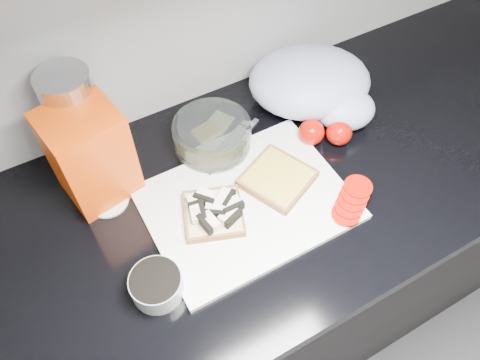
% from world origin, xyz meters
% --- Properties ---
extents(base_cabinet, '(3.50, 0.60, 0.86)m').
position_xyz_m(base_cabinet, '(0.00, 1.20, 0.43)').
color(base_cabinet, black).
rests_on(base_cabinet, ground).
extents(countertop, '(3.50, 0.64, 0.04)m').
position_xyz_m(countertop, '(0.00, 1.20, 0.88)').
color(countertop, black).
rests_on(countertop, base_cabinet).
extents(cutting_board, '(0.40, 0.30, 0.01)m').
position_xyz_m(cutting_board, '(0.01, 1.17, 0.91)').
color(cutting_board, white).
rests_on(cutting_board, countertop).
extents(bread_left, '(0.15, 0.15, 0.04)m').
position_xyz_m(bread_left, '(-0.07, 1.17, 0.92)').
color(bread_left, beige).
rests_on(bread_left, cutting_board).
extents(bread_right, '(0.17, 0.17, 0.02)m').
position_xyz_m(bread_right, '(0.09, 1.18, 0.92)').
color(bread_right, beige).
rests_on(bread_right, cutting_board).
extents(tomato_slices, '(0.12, 0.10, 0.02)m').
position_xyz_m(tomato_slices, '(0.19, 1.06, 0.92)').
color(tomato_slices, '#B80D04').
rests_on(tomato_slices, cutting_board).
extents(knife, '(0.17, 0.09, 0.01)m').
position_xyz_m(knife, '(0.07, 1.32, 0.91)').
color(knife, silver).
rests_on(knife, cutting_board).
extents(seed_tub, '(0.09, 0.09, 0.05)m').
position_xyz_m(seed_tub, '(-0.23, 1.08, 0.93)').
color(seed_tub, '#A8ADAD').
rests_on(seed_tub, countertop).
extents(tub_lid, '(0.10, 0.10, 0.01)m').
position_xyz_m(tub_lid, '(-0.24, 1.31, 0.90)').
color(tub_lid, white).
rests_on(tub_lid, countertop).
extents(glass_bowl, '(0.17, 0.17, 0.07)m').
position_xyz_m(glass_bowl, '(0.02, 1.34, 0.93)').
color(glass_bowl, silver).
rests_on(glass_bowl, countertop).
extents(bread_bag, '(0.15, 0.15, 0.21)m').
position_xyz_m(bread_bag, '(-0.23, 1.35, 1.01)').
color(bread_bag, '#FA3B04').
rests_on(bread_bag, countertop).
extents(steel_canister, '(0.10, 0.10, 0.24)m').
position_xyz_m(steel_canister, '(-0.23, 1.43, 1.02)').
color(steel_canister, '#B2B2B7').
rests_on(steel_canister, countertop).
extents(grocery_bag, '(0.35, 0.34, 0.12)m').
position_xyz_m(grocery_bag, '(0.29, 1.34, 0.96)').
color(grocery_bag, silver).
rests_on(grocery_bag, countertop).
extents(whole_tomatoes, '(0.11, 0.09, 0.06)m').
position_xyz_m(whole_tomatoes, '(0.24, 1.23, 0.93)').
color(whole_tomatoes, '#B80D04').
rests_on(whole_tomatoes, countertop).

